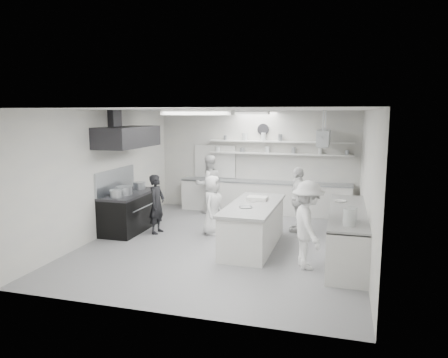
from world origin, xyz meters
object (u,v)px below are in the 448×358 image
(right_counter, at_px, (347,235))
(cook_back, at_px, (209,184))
(stove, at_px, (130,213))
(back_counter, at_px, (264,197))
(prep_island, at_px, (253,227))
(cook_stove, at_px, (157,204))

(right_counter, distance_m, cook_back, 4.93)
(stove, height_order, cook_back, cook_back)
(stove, distance_m, back_counter, 4.03)
(stove, distance_m, prep_island, 3.30)
(stove, distance_m, right_counter, 5.28)
(stove, xyz_separation_m, cook_stove, (0.77, -0.05, 0.28))
(stove, relative_size, back_counter, 0.36)
(back_counter, distance_m, cook_back, 1.69)
(back_counter, xyz_separation_m, right_counter, (2.35, -3.40, 0.01))
(prep_island, height_order, cook_back, cook_back)
(stove, distance_m, cook_back, 2.73)
(prep_island, xyz_separation_m, cook_back, (-1.94, 2.82, 0.40))
(back_counter, bearing_deg, cook_back, -164.22)
(cook_stove, bearing_deg, cook_back, -10.65)
(cook_stove, bearing_deg, prep_island, -97.34)
(stove, relative_size, prep_island, 0.72)
(cook_back, bearing_deg, back_counter, 155.44)
(stove, bearing_deg, cook_stove, -3.73)
(prep_island, xyz_separation_m, cook_stove, (-2.49, 0.42, 0.27))
(right_counter, xyz_separation_m, cook_back, (-3.93, 2.95, 0.39))
(back_counter, relative_size, right_counter, 1.52)
(back_counter, distance_m, cook_stove, 3.57)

